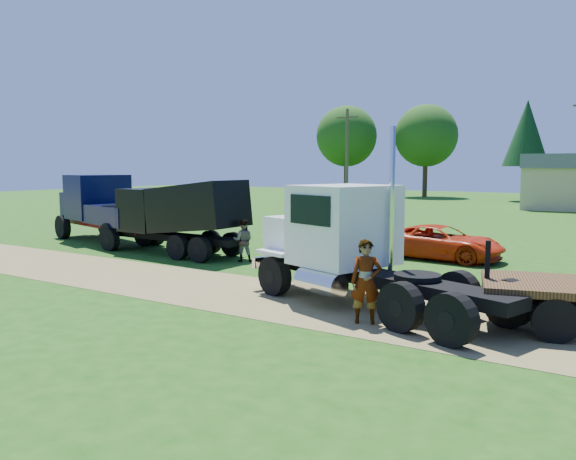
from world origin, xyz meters
The scene contains 10 objects.
ground centered at (0.00, 0.00, 0.00)m, with size 140.00×140.00×0.00m, color #174A10.
dirt_track centered at (0.00, 0.00, 0.01)m, with size 120.00×4.20×0.01m, color brown.
white_semi_tractor centered at (3.21, 0.76, 1.60)m, with size 7.88×4.69×4.68m.
black_dump_truck centered at (-6.51, 4.31, 1.72)m, with size 7.27×2.42×3.13m.
navy_truck centered at (-12.33, 5.47, 1.66)m, with size 7.61×4.25×3.24m.
orange_pickup centered at (3.24, 9.05, 0.67)m, with size 2.23×4.84×1.34m, color red.
spectator_a centered at (4.62, -0.95, 0.99)m, with size 0.72×0.47×1.98m, color #999999.
spectator_b centered at (-3.01, 4.40, 0.82)m, with size 0.79×0.62×1.63m, color #999999.
tan_shed centered at (4.00, 40.00, 2.42)m, with size 6.20×5.40×4.70m.
tree_row centered at (1.78, 50.99, 7.20)m, with size 56.98×13.16×11.39m.
Camera 1 is at (9.99, -12.69, 3.65)m, focal length 35.00 mm.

